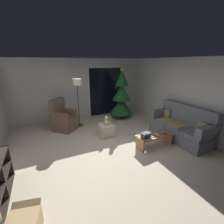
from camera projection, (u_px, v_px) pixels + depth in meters
ground_plane at (110, 149)px, 4.35m from camera, size 7.00×7.00×0.00m
wall_back at (80, 89)px, 6.60m from camera, size 5.72×0.12×2.50m
wall_right at (188, 97)px, 5.11m from camera, size 0.12×6.00×2.50m
patio_door_frame at (106, 91)px, 7.04m from camera, size 1.60×0.02×2.20m
patio_door_glass at (106, 92)px, 7.04m from camera, size 1.50×0.02×2.10m
couch at (181, 127)px, 4.88m from camera, size 0.85×1.97×1.08m
coffee_table at (154, 138)px, 4.45m from camera, size 1.10×0.40×0.37m
remote_white at (156, 134)px, 4.42m from camera, size 0.10×0.16×0.02m
remote_graphite at (164, 134)px, 4.44m from camera, size 0.07×0.16×0.02m
remote_silver at (163, 132)px, 4.57m from camera, size 0.14×0.14×0.02m
book_stack at (146, 135)px, 4.27m from camera, size 0.27×0.22×0.12m
cell_phone at (145, 133)px, 4.24m from camera, size 0.10×0.16×0.01m
christmas_tree at (121, 97)px, 6.56m from camera, size 0.96×0.96×2.13m
armchair at (64, 119)px, 5.52m from camera, size 0.97×0.97×1.13m
floor_lamp at (77, 87)px, 5.52m from camera, size 0.32×0.32×1.78m
ottoman at (106, 130)px, 5.08m from camera, size 0.44×0.44×0.41m
teddy_bear_cream at (106, 121)px, 4.97m from camera, size 0.21×0.22×0.29m
teddy_bear_honey_by_tree at (110, 120)px, 6.22m from camera, size 0.20×0.21×0.29m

